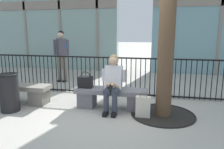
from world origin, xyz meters
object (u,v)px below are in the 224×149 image
at_px(trash_can, 9,92).
at_px(stone_bench, 111,97).
at_px(handbag_on_bench, 86,82).
at_px(seated_person_with_phone, 113,81).
at_px(shopping_bag, 143,107).
at_px(bystander_at_railing, 61,52).
at_px(stone_bench_far, 18,92).

bearing_deg(trash_can, stone_bench, 16.21).
bearing_deg(handbag_on_bench, seated_person_with_phone, -10.39).
relative_size(shopping_bag, bystander_at_railing, 0.30).
relative_size(shopping_bag, stone_bench_far, 0.32).
bearing_deg(seated_person_with_phone, handbag_on_bench, 169.61).
bearing_deg(handbag_on_bench, shopping_bag, -15.55).
distance_m(stone_bench, trash_can, 2.18).
bearing_deg(shopping_bag, bystander_at_railing, 138.09).
distance_m(stone_bench, bystander_at_railing, 3.21).
height_order(seated_person_with_phone, shopping_bag, seated_person_with_phone).
xyz_separation_m(seated_person_with_phone, bystander_at_railing, (-2.25, 2.37, 0.35)).
relative_size(stone_bench, bystander_at_railing, 0.94).
distance_m(stone_bench, handbag_on_bench, 0.66).
xyz_separation_m(stone_bench, shopping_bag, (0.73, -0.37, -0.05)).
bearing_deg(handbag_on_bench, trash_can, -158.41).
bearing_deg(handbag_on_bench, stone_bench, 0.99).
height_order(seated_person_with_phone, stone_bench_far, seated_person_with_phone).
xyz_separation_m(handbag_on_bench, shopping_bag, (1.31, -0.36, -0.36)).
height_order(stone_bench, bystander_at_railing, bystander_at_railing).
height_order(stone_bench, seated_person_with_phone, seated_person_with_phone).
xyz_separation_m(seated_person_with_phone, handbag_on_bench, (-0.65, 0.12, -0.07)).
relative_size(seated_person_with_phone, bystander_at_railing, 0.71).
bearing_deg(seated_person_with_phone, trash_can, -167.48).
distance_m(handbag_on_bench, bystander_at_railing, 2.79).
xyz_separation_m(stone_bench_far, trash_can, (0.19, -0.53, 0.15)).
distance_m(handbag_on_bench, trash_can, 1.63).
xyz_separation_m(bystander_at_railing, stone_bench_far, (-0.09, -2.31, -0.73)).
height_order(stone_bench, shopping_bag, shopping_bag).
height_order(bystander_at_railing, trash_can, bystander_at_railing).
xyz_separation_m(handbag_on_bench, bystander_at_railing, (-1.60, 2.25, 0.42)).
height_order(seated_person_with_phone, handbag_on_bench, seated_person_with_phone).
distance_m(bystander_at_railing, stone_bench_far, 2.43).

